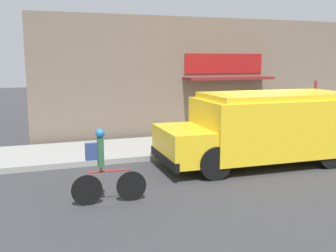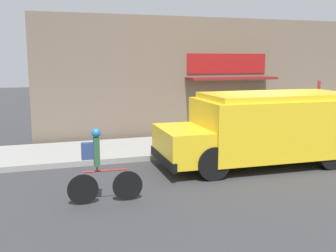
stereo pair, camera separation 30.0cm
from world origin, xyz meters
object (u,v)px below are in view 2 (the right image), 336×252
school_bus (266,127)px  trash_bin (261,122)px  cyclist (100,168)px  stop_sign_post (318,100)px

school_bus → trash_bin: (2.09, 3.67, -0.52)m
school_bus → trash_bin: school_bus is taller
school_bus → cyclist: size_ratio=3.58×
cyclist → trash_bin: 8.98m
cyclist → stop_sign_post: stop_sign_post is taller
school_bus → stop_sign_post: stop_sign_post is taller
cyclist → school_bus: bearing=20.8°
school_bus → stop_sign_post: bearing=31.5°
stop_sign_post → school_bus: bearing=-150.0°
trash_bin → cyclist: bearing=-143.3°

